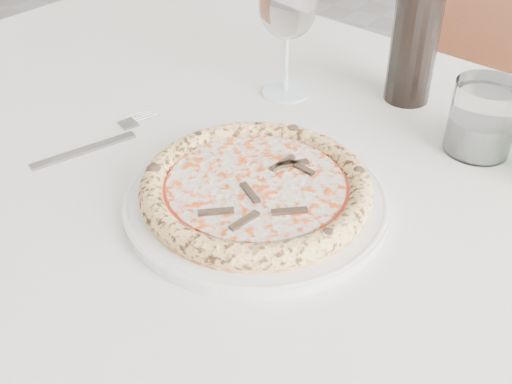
# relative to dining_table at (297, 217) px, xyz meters

# --- Properties ---
(dining_table) EXTENTS (1.59, 1.05, 0.76)m
(dining_table) POSITION_rel_dining_table_xyz_m (0.00, 0.00, 0.00)
(dining_table) COLOR brown
(dining_table) RESTS_ON floor
(chair_far) EXTENTS (0.51, 0.51, 0.93)m
(chair_far) POSITION_rel_dining_table_xyz_m (-0.01, 0.74, -0.14)
(chair_far) COLOR brown
(chair_far) RESTS_ON floor
(plate) EXTENTS (0.32, 0.32, 0.02)m
(plate) POSITION_rel_dining_table_xyz_m (0.00, -0.10, 0.09)
(plate) COLOR white
(plate) RESTS_ON dining_table
(pizza) EXTENTS (0.27, 0.27, 0.03)m
(pizza) POSITION_rel_dining_table_xyz_m (-0.00, -0.10, 0.11)
(pizza) COLOR #EEBF66
(pizza) RESTS_ON plate
(fork) EXTENTS (0.07, 0.21, 0.00)m
(fork) POSITION_rel_dining_table_xyz_m (-0.26, -0.11, 0.09)
(fork) COLOR gray
(fork) RESTS_ON dining_table
(wine_glass) EXTENTS (0.09, 0.09, 0.19)m
(wine_glass) POSITION_rel_dining_table_xyz_m (-0.12, 0.16, 0.22)
(wine_glass) COLOR white
(wine_glass) RESTS_ON dining_table
(tumbler) EXTENTS (0.09, 0.09, 0.10)m
(tumbler) POSITION_rel_dining_table_xyz_m (0.17, 0.17, 0.13)
(tumbler) COLOR white
(tumbler) RESTS_ON dining_table
(wine_bottle) EXTENTS (0.07, 0.07, 0.28)m
(wine_bottle) POSITION_rel_dining_table_xyz_m (0.04, 0.25, 0.20)
(wine_bottle) COLOR black
(wine_bottle) RESTS_ON dining_table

